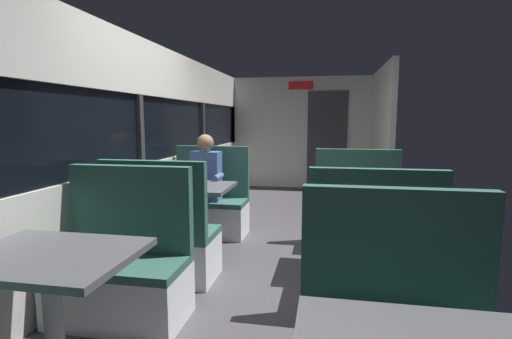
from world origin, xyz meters
The scene contains 15 objects.
ground_plane centered at (0.00, 0.00, -0.01)m, with size 3.30×9.20×0.02m, color #423F44.
carriage_window_panel_left centered at (-1.45, 0.00, 1.11)m, with size 0.09×8.48×2.30m.
carriage_end_bulkhead centered at (0.06, 4.19, 1.14)m, with size 2.90×0.11×2.30m.
carriage_aisle_panel_right centered at (1.45, 3.00, 1.15)m, with size 0.08×2.40×2.30m, color beige.
dining_table_near_window centered at (-0.89, -2.09, 0.64)m, with size 0.90×0.70×0.74m.
bench_near_window_facing_entry centered at (-0.89, -1.39, 0.33)m, with size 0.95×0.50×1.10m.
dining_table_mid_window centered at (-0.89, 0.00, 0.64)m, with size 0.90×0.70×0.74m.
bench_mid_window_facing_end centered at (-0.89, -0.70, 0.33)m, with size 0.95×0.50×1.10m.
bench_mid_window_facing_entry centered at (-0.89, 0.70, 0.33)m, with size 0.95×0.50×1.10m.
dining_table_rear_aisle centered at (0.89, -0.20, 0.64)m, with size 0.90×0.70×0.74m.
bench_rear_aisle_facing_end centered at (0.89, -0.90, 0.33)m, with size 0.95×0.50×1.10m.
bench_rear_aisle_facing_entry centered at (0.89, 0.50, 0.33)m, with size 0.95×0.50×1.10m.
seated_passenger centered at (-0.89, 0.63, 0.54)m, with size 0.47×0.55×1.26m.
coffee_cup_primary centered at (0.75, -0.04, 0.79)m, with size 0.07×0.07×0.09m.
coffee_cup_secondary centered at (-0.78, -0.11, 0.79)m, with size 0.07×0.07×0.09m.
Camera 1 is at (0.53, -3.79, 1.44)m, focal length 26.63 mm.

